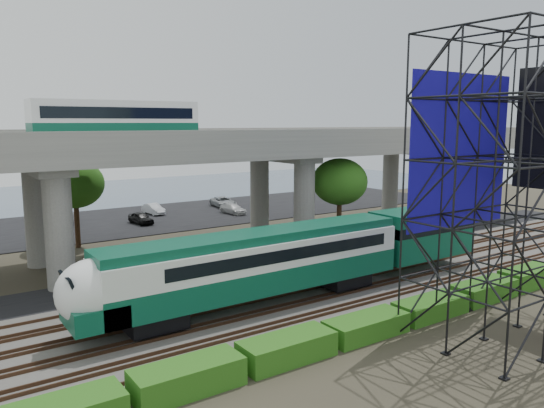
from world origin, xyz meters
TOP-DOWN VIEW (x-y plane):
  - ground at (0.00, 0.00)m, footprint 140.00×140.00m
  - ballast_bed at (0.00, 2.00)m, footprint 90.00×12.00m
  - service_road at (0.00, 10.50)m, footprint 90.00×5.00m
  - parking_lot at (0.00, 34.00)m, footprint 90.00×18.00m
  - harbor_water at (0.00, 56.00)m, footprint 140.00×40.00m
  - rail_tracks at (0.00, 2.00)m, footprint 90.00×9.52m
  - commuter_train at (0.76, 2.00)m, footprint 29.30×3.06m
  - overpass at (-0.35, 16.00)m, footprint 80.00×12.00m
  - scaffold_tower at (7.09, -7.98)m, footprint 9.36×6.36m
  - hedge_strip at (1.01, -4.30)m, footprint 34.60×1.80m
  - trees at (-4.67, 16.17)m, footprint 40.94×16.94m
  - suv at (-3.34, 11.37)m, footprint 5.40×3.90m
  - parked_cars at (0.90, 33.88)m, footprint 34.77×9.59m

SIDE VIEW (x-z plane):
  - ground at x=0.00m, z-range 0.00..0.00m
  - harbor_water at x=0.00m, z-range 0.00..0.03m
  - service_road at x=0.00m, z-range 0.00..0.08m
  - parking_lot at x=0.00m, z-range 0.00..0.08m
  - ballast_bed at x=0.00m, z-range 0.00..0.20m
  - rail_tracks at x=0.00m, z-range 0.20..0.36m
  - hedge_strip at x=1.01m, z-range -0.04..1.16m
  - parked_cars at x=0.90m, z-range 0.05..1.36m
  - suv at x=-3.34m, z-range 0.08..1.45m
  - commuter_train at x=0.76m, z-range 0.73..5.03m
  - trees at x=-4.67m, z-range 1.73..9.42m
  - scaffold_tower at x=7.09m, z-range -0.03..14.97m
  - overpass at x=-0.35m, z-range 2.01..14.41m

